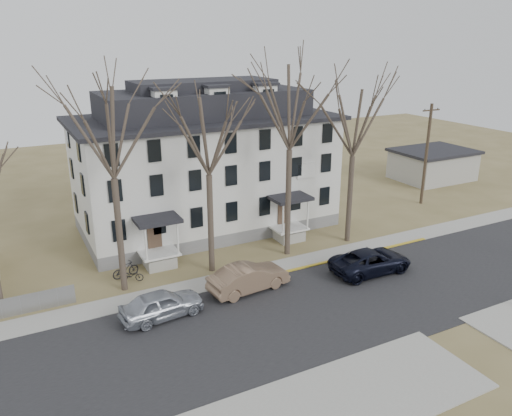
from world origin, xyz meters
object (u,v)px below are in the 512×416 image
tree_far_left (109,127)px  bicycle_left (131,276)px  bicycle_right (126,270)px  tree_mid_right (355,118)px  tree_mid_left (208,131)px  tree_center (290,102)px  car_silver (162,305)px  boarding_house (206,164)px  utility_pole_far (426,153)px  car_tan (249,278)px  car_navy (371,262)px

tree_far_left → bicycle_left: 9.99m
bicycle_right → tree_mid_right: bearing=-108.3°
tree_mid_left → tree_center: 6.18m
car_silver → boarding_house: bearing=-38.1°
boarding_house → utility_pole_far: 20.88m
bicycle_left → bicycle_right: (-0.19, 0.74, 0.15)m
utility_pole_far → car_tan: bearing=-160.5°
utility_pole_far → bicycle_left: bearing=-173.3°
utility_pole_far → car_tan: 24.28m
utility_pole_far → car_silver: bearing=-163.2°
boarding_house → tree_far_left: bearing=-137.8°
boarding_house → utility_pole_far: size_ratio=2.19×
car_navy → bicycle_right: car_navy is taller
boarding_house → bicycle_left: (-8.33, -7.33, -4.97)m
tree_center → car_silver: tree_center is taller
tree_center → tree_mid_right: 5.70m
boarding_house → utility_pole_far: boarding_house is taller
boarding_house → bicycle_left: 12.16m
tree_far_left → bicycle_left: (0.67, 0.83, -9.93)m
tree_mid_left → car_silver: tree_mid_left is taller
boarding_house → car_tan: (-2.07, -11.94, -4.52)m
car_tan → bicycle_right: bearing=44.1°
car_silver → bicycle_right: car_silver is taller
tree_center → tree_mid_right: tree_center is taller
tree_far_left → car_tan: 12.34m
tree_far_left → tree_mid_left: bearing=0.0°
utility_pole_far → bicycle_right: 29.46m
car_tan → bicycle_right: 8.39m
tree_mid_left → tree_center: tree_center is taller
bicycle_right → tree_mid_left: bearing=-118.9°
tree_mid_left → bicycle_left: 10.66m
utility_pole_far → boarding_house: bearing=169.1°
car_silver → car_tan: 5.84m
tree_center → car_navy: bearing=-56.9°
tree_far_left → bicycle_right: size_ratio=7.39×
tree_center → car_tan: bearing=-143.3°
bicycle_left → boarding_house: bearing=-23.5°
tree_far_left → car_silver: (1.12, -4.39, -9.53)m
utility_pole_far → bicycle_right: bearing=-174.8°
tree_mid_left → bicycle_right: (-5.52, 1.57, -9.04)m
car_tan → car_navy: size_ratio=0.92×
boarding_house → tree_mid_left: bearing=-110.2°
tree_mid_left → car_navy: size_ratio=2.22×
bicycle_left → car_tan: bearing=-101.2°
utility_pole_far → bicycle_left: 29.37m
tree_mid_right → tree_mid_left: bearing=180.0°
car_silver → tree_far_left: bearing=8.3°
car_navy → bicycle_left: 15.98m
car_silver → car_navy: bearing=-99.5°
tree_mid_right → bicycle_left: size_ratio=8.18×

